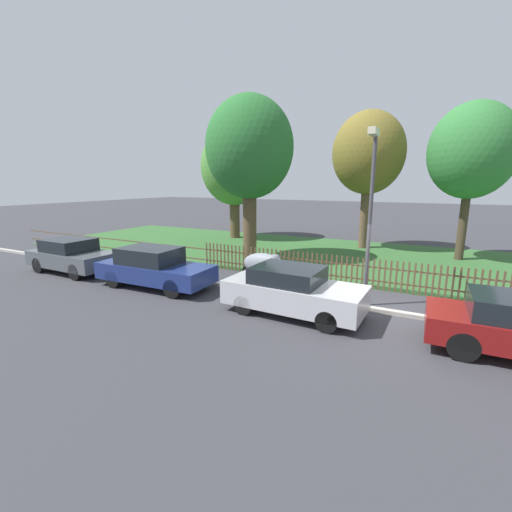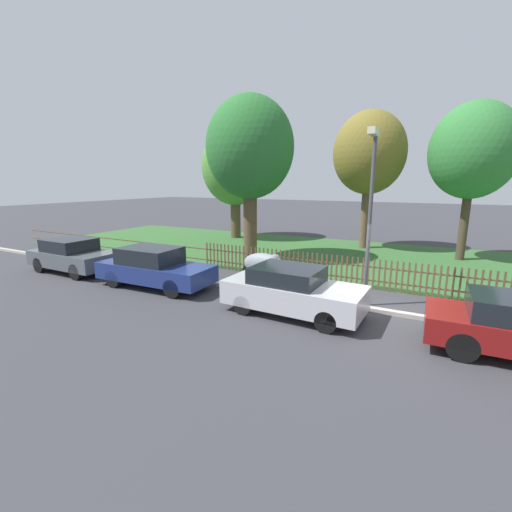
{
  "view_description": "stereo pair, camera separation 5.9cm",
  "coord_description": "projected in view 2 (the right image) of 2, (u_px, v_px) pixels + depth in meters",
  "views": [
    {
      "loc": [
        1.38,
        -9.85,
        3.69
      ],
      "look_at": [
        -4.14,
        0.8,
        1.1
      ],
      "focal_mm": 24.0,
      "sensor_mm": 36.0,
      "label": 1
    },
    {
      "loc": [
        1.44,
        -9.82,
        3.69
      ],
      "look_at": [
        -4.14,
        0.8,
        1.1
      ],
      "focal_mm": 24.0,
      "sensor_mm": 36.0,
      "label": 2
    }
  ],
  "objects": [
    {
      "name": "covered_motorcycle",
      "position": [
        265.0,
        265.0,
        12.79
      ],
      "size": [
        1.91,
        0.77,
        1.11
      ],
      "rotation": [
        0.0,
        0.0,
        -0.06
      ],
      "color": "black",
      "rests_on": "ground"
    },
    {
      "name": "park_fence",
      "position": [
        382.0,
        275.0,
        11.81
      ],
      "size": [
        41.2,
        0.05,
        1.1
      ],
      "color": "brown",
      "rests_on": "ground"
    },
    {
      "name": "ground_plane",
      "position": [
        369.0,
        312.0,
        9.93
      ],
      "size": [
        120.0,
        120.0,
        0.0
      ],
      "primitive_type": "plane",
      "color": "#38383D"
    },
    {
      "name": "tree_far_left",
      "position": [
        473.0,
        151.0,
        15.61
      ],
      "size": [
        3.79,
        3.79,
        7.28
      ],
      "color": "#473828",
      "rests_on": "ground"
    },
    {
      "name": "parked_car_silver_hatchback",
      "position": [
        73.0,
        255.0,
        14.29
      ],
      "size": [
        3.83,
        1.76,
        1.39
      ],
      "rotation": [
        0.0,
        0.0,
        -0.01
      ],
      "color": "#51565B",
      "rests_on": "ground"
    },
    {
      "name": "tree_mid_park",
      "position": [
        369.0,
        154.0,
        18.59
      ],
      "size": [
        3.87,
        3.87,
        7.49
      ],
      "color": "brown",
      "rests_on": "ground"
    },
    {
      "name": "tree_nearest_kerb",
      "position": [
        235.0,
        167.0,
        22.39
      ],
      "size": [
        4.35,
        4.35,
        7.2
      ],
      "color": "brown",
      "rests_on": "ground"
    },
    {
      "name": "parked_car_navy_estate",
      "position": [
        292.0,
        291.0,
        9.67
      ],
      "size": [
        3.99,
        1.81,
        1.36
      ],
      "rotation": [
        0.0,
        0.0,
        -0.04
      ],
      "color": "#BCBCC1",
      "rests_on": "ground"
    },
    {
      "name": "kerb_stone",
      "position": [
        370.0,
        309.0,
        10.01
      ],
      "size": [
        41.2,
        0.2,
        0.12
      ],
      "primitive_type": "cube",
      "color": "#B2ADA3",
      "rests_on": "ground"
    },
    {
      "name": "street_lamp",
      "position": [
        371.0,
        198.0,
        9.69
      ],
      "size": [
        0.2,
        0.79,
        5.1
      ],
      "color": "#47474C",
      "rests_on": "ground"
    },
    {
      "name": "parked_car_black_saloon",
      "position": [
        154.0,
        267.0,
        12.22
      ],
      "size": [
        4.32,
        1.77,
        1.43
      ],
      "rotation": [
        0.0,
        0.0,
        0.03
      ],
      "color": "navy",
      "rests_on": "ground"
    },
    {
      "name": "tree_behind_motorcycle",
      "position": [
        250.0,
        149.0,
        15.96
      ],
      "size": [
        4.12,
        4.12,
        7.64
      ],
      "color": "brown",
      "rests_on": "ground"
    },
    {
      "name": "grass_strip",
      "position": [
        397.0,
        261.0,
        16.29
      ],
      "size": [
        41.2,
        10.12,
        0.01
      ],
      "primitive_type": "cube",
      "color": "#33602D",
      "rests_on": "ground"
    }
  ]
}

